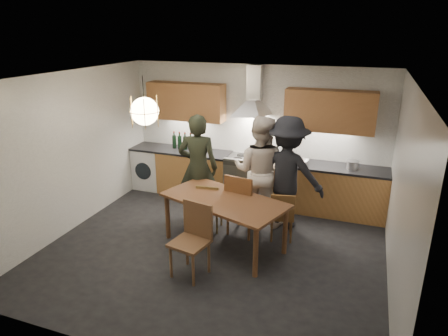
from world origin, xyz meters
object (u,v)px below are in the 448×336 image
(person_left, at_px, (198,168))
(wine_bottles, at_px, (185,141))
(person_right, at_px, (287,173))
(dining_table, at_px, (224,204))
(person_mid, at_px, (259,171))
(stock_pot, at_px, (352,165))
(chair_front, at_px, (193,234))
(mixing_bowl, at_px, (300,161))
(chair_back_left, at_px, (209,204))

(person_left, relative_size, wine_bottles, 3.31)
(person_right, bearing_deg, dining_table, 54.87)
(person_mid, height_order, wine_bottles, person_mid)
(person_mid, relative_size, stock_pot, 9.19)
(person_mid, bearing_deg, stock_pot, -152.15)
(dining_table, distance_m, person_right, 1.26)
(person_mid, bearing_deg, wine_bottles, -25.59)
(wine_bottles, bearing_deg, stock_pot, -1.75)
(chair_front, distance_m, person_left, 1.73)
(dining_table, xyz_separation_m, mixing_bowl, (0.83, 1.73, 0.24))
(dining_table, bearing_deg, person_right, 71.51)
(chair_front, bearing_deg, person_left, 122.45)
(chair_front, height_order, person_right, person_right)
(person_left, bearing_deg, chair_back_left, 120.78)
(mixing_bowl, xyz_separation_m, stock_pot, (0.91, 0.01, 0.03))
(wine_bottles, bearing_deg, person_mid, -25.84)
(chair_front, height_order, mixing_bowl, chair_front)
(person_left, xyz_separation_m, stock_pot, (2.50, 0.97, 0.03))
(chair_front, xyz_separation_m, person_mid, (0.43, 1.79, 0.37))
(chair_front, distance_m, mixing_bowl, 2.75)
(chair_front, distance_m, wine_bottles, 3.02)
(chair_front, relative_size, person_right, 0.53)
(person_left, bearing_deg, wine_bottles, -66.32)
(stock_pot, distance_m, wine_bottles, 3.25)
(person_left, xyz_separation_m, person_right, (1.51, 0.21, 0.01))
(mixing_bowl, bearing_deg, dining_table, -115.69)
(stock_pot, bearing_deg, person_right, -142.57)
(person_mid, distance_m, person_right, 0.47)
(stock_pot, xyz_separation_m, wine_bottles, (-3.25, 0.10, 0.10))
(person_left, xyz_separation_m, mixing_bowl, (1.59, 0.96, -0.00))
(person_mid, distance_m, stock_pot, 1.65)
(dining_table, xyz_separation_m, chair_front, (-0.15, -0.81, -0.12))
(dining_table, distance_m, stock_pot, 2.48)
(person_mid, bearing_deg, chair_front, 76.69)
(person_mid, xyz_separation_m, person_right, (0.47, 0.00, 0.01))
(person_left, distance_m, person_mid, 1.06)
(dining_table, relative_size, stock_pot, 10.08)
(person_mid, xyz_separation_m, stock_pot, (1.46, 0.76, 0.03))
(dining_table, height_order, chair_front, chair_front)
(dining_table, bearing_deg, stock_pot, 63.88)
(person_left, distance_m, person_right, 1.52)
(chair_back_left, relative_size, wine_bottles, 1.46)
(chair_back_left, height_order, person_right, person_right)
(stock_pot, bearing_deg, wine_bottles, 178.25)
(chair_front, distance_m, person_right, 2.04)
(dining_table, xyz_separation_m, person_left, (-0.76, 0.77, 0.24))
(chair_front, xyz_separation_m, wine_bottles, (-1.35, 2.65, 0.49))
(person_mid, distance_m, mixing_bowl, 0.94)
(chair_front, height_order, stock_pot, stock_pot)
(chair_back_left, bearing_deg, person_mid, -144.48)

